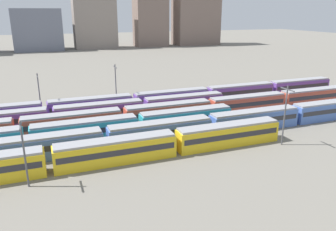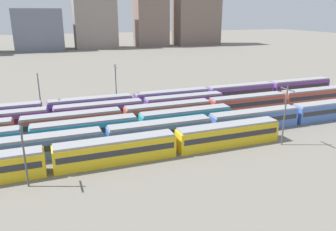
# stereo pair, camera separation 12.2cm
# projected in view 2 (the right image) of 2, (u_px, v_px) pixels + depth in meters

# --- Properties ---
(train_track_0) EXTENTS (55.80, 3.06, 3.75)m
(train_track_0) POSITION_uv_depth(u_px,v_px,m) (116.00, 150.00, 49.10)
(train_track_0) COLOR yellow
(train_track_0) RESTS_ON ground_plane
(train_track_1) EXTENTS (93.60, 3.06, 3.75)m
(train_track_1) POSITION_uv_depth(u_px,v_px,m) (160.00, 132.00, 56.69)
(train_track_1) COLOR #4C70BC
(train_track_1) RESTS_ON ground_plane
(train_track_2) EXTENTS (55.80, 3.06, 3.75)m
(train_track_2) POSITION_uv_depth(u_px,v_px,m) (85.00, 130.00, 57.34)
(train_track_2) COLOR teal
(train_track_2) RESTS_ON ground_plane
(train_track_3) EXTENTS (112.50, 3.06, 3.75)m
(train_track_3) POSITION_uv_depth(u_px,v_px,m) (210.00, 108.00, 70.96)
(train_track_3) COLOR #BC4C38
(train_track_3) RESTS_ON ground_plane
(train_track_4) EXTENTS (55.80, 3.06, 3.75)m
(train_track_4) POSITION_uv_depth(u_px,v_px,m) (99.00, 112.00, 68.01)
(train_track_4) COLOR #6B429E
(train_track_4) RESTS_ON ground_plane
(train_track_5) EXTENTS (93.60, 3.06, 3.75)m
(train_track_5) POSITION_uv_depth(u_px,v_px,m) (172.00, 98.00, 78.70)
(train_track_5) COLOR #6B429E
(train_track_5) RESTS_ON ground_plane
(catenary_pole_0) EXTENTS (0.24, 3.20, 8.85)m
(catenary_pole_0) POSITION_uv_depth(u_px,v_px,m) (24.00, 151.00, 41.32)
(catenary_pole_0) COLOR #4C4C51
(catenary_pole_0) RESTS_ON ground_plane
(catenary_pole_1) EXTENTS (0.24, 3.20, 9.20)m
(catenary_pole_1) POSITION_uv_depth(u_px,v_px,m) (39.00, 92.00, 70.37)
(catenary_pole_1) COLOR #4C4C51
(catenary_pole_1) RESTS_ON ground_plane
(catenary_pole_2) EXTENTS (0.24, 3.20, 10.15)m
(catenary_pole_2) POSITION_uv_depth(u_px,v_px,m) (285.00, 113.00, 54.46)
(catenary_pole_2) COLOR #4C4C51
(catenary_pole_2) RESTS_ON ground_plane
(catenary_pole_3) EXTENTS (0.24, 3.20, 10.19)m
(catenary_pole_3) POSITION_uv_depth(u_px,v_px,m) (116.00, 84.00, 75.84)
(catenary_pole_3) COLOR #4C4C51
(catenary_pole_3) RESTS_ON ground_plane
(distant_building_2) EXTENTS (26.17, 21.46, 23.07)m
(distant_building_2) POSITION_uv_depth(u_px,v_px,m) (38.00, 30.00, 189.43)
(distant_building_2) COLOR slate
(distant_building_2) RESTS_ON ground_plane
(distant_building_3) EXTENTS (24.82, 13.68, 33.00)m
(distant_building_3) POSITION_uv_depth(u_px,v_px,m) (95.00, 20.00, 198.82)
(distant_building_3) COLOR gray
(distant_building_3) RESTS_ON ground_plane
(distant_building_4) EXTENTS (20.24, 13.82, 37.74)m
(distant_building_4) POSITION_uv_depth(u_px,v_px,m) (151.00, 16.00, 209.94)
(distant_building_4) COLOR #7A665B
(distant_building_4) RESTS_ON ground_plane
(distant_building_5) EXTENTS (29.21, 16.36, 41.35)m
(distant_building_5) POSITION_uv_depth(u_px,v_px,m) (197.00, 13.00, 220.06)
(distant_building_5) COLOR #7A665B
(distant_building_5) RESTS_ON ground_plane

